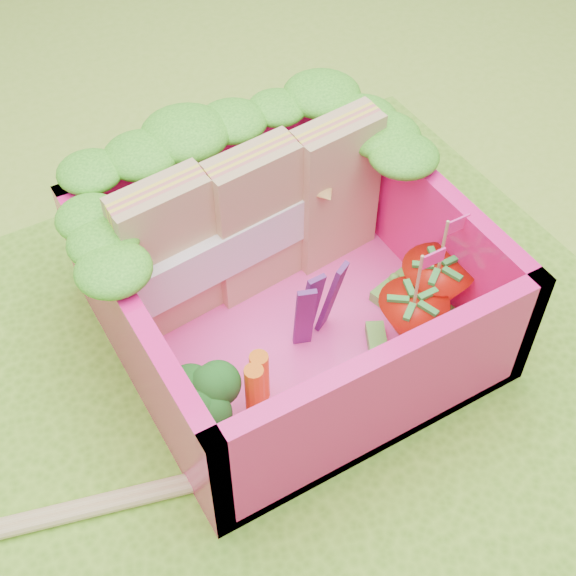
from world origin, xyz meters
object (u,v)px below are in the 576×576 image
(strawberry_right, at_px, (434,291))
(sandwich_stack, at_px, (256,222))
(bento_box, at_px, (289,283))
(broccoli, at_px, (200,397))
(chopsticks, at_px, (70,512))
(strawberry_left, at_px, (410,324))

(strawberry_right, bearing_deg, sandwich_stack, 133.38)
(bento_box, height_order, sandwich_stack, sandwich_stack)
(broccoli, bearing_deg, sandwich_stack, 46.06)
(chopsticks, bearing_deg, strawberry_left, -0.55)
(strawberry_right, relative_size, chopsticks, 0.23)
(bento_box, height_order, chopsticks, bento_box)
(sandwich_stack, height_order, broccoli, sandwich_stack)
(strawberry_left, relative_size, chopsticks, 0.23)
(bento_box, bearing_deg, sandwich_stack, 88.95)
(chopsticks, bearing_deg, sandwich_stack, 29.61)
(sandwich_stack, relative_size, broccoli, 3.89)
(broccoli, xyz_separation_m, strawberry_left, (0.84, -0.07, -0.05))
(sandwich_stack, bearing_deg, chopsticks, -150.39)
(strawberry_right, bearing_deg, broccoli, -179.50)
(sandwich_stack, relative_size, strawberry_right, 2.30)
(broccoli, relative_size, strawberry_left, 0.61)
(bento_box, relative_size, chopsticks, 0.59)
(bento_box, xyz_separation_m, chopsticks, (-1.04, -0.32, -0.25))
(sandwich_stack, xyz_separation_m, chopsticks, (-1.04, -0.59, -0.35))
(sandwich_stack, height_order, strawberry_right, sandwich_stack)
(broccoli, bearing_deg, chopsticks, -173.52)
(bento_box, distance_m, broccoli, 0.57)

